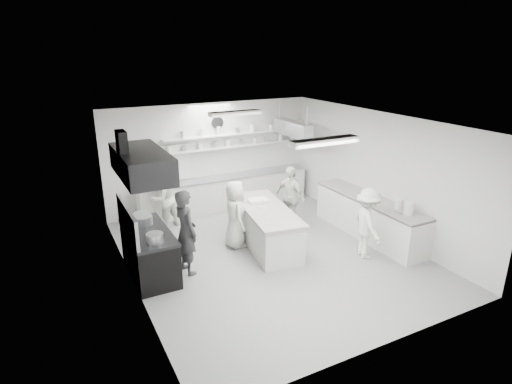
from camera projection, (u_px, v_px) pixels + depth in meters
name	position (u px, v px, depth m)	size (l,w,h in m)	color
floor	(270.00, 255.00, 9.57)	(6.00, 7.00, 0.02)	gray
ceiling	(272.00, 121.00, 8.59)	(6.00, 7.00, 0.02)	white
wall_back	(211.00, 156.00, 12.03)	(6.00, 0.04, 3.00)	silver
wall_front	(389.00, 261.00, 6.14)	(6.00, 0.04, 3.00)	silver
wall_left	(129.00, 216.00, 7.78)	(0.04, 7.00, 3.00)	silver
wall_right	(378.00, 174.00, 10.38)	(0.04, 7.00, 3.00)	silver
stove	(150.00, 254.00, 8.63)	(0.80, 1.80, 0.90)	black
exhaust_hood	(141.00, 163.00, 8.02)	(0.85, 2.00, 0.50)	black
back_counter	(226.00, 192.00, 12.24)	(5.00, 0.60, 0.92)	silver
shelf_lower	(235.00, 146.00, 12.14)	(4.20, 0.26, 0.04)	silver
shelf_upper	(235.00, 134.00, 12.02)	(4.20, 0.26, 0.04)	silver
pass_through_window	(167.00, 164.00, 11.46)	(1.30, 0.04, 1.00)	black
wall_clock	(217.00, 122.00, 11.77)	(0.32, 0.32, 0.05)	white
right_counter	(369.00, 218.00, 10.39)	(0.74, 3.30, 0.94)	silver
pot_rack	(292.00, 129.00, 11.71)	(0.30, 1.60, 0.40)	#AFB2B7
light_fixture_front	(324.00, 141.00, 7.10)	(1.30, 0.25, 0.10)	silver
light_fixture_rear	(235.00, 113.00, 10.13)	(1.30, 0.25, 0.10)	silver
prep_island	(266.00, 228.00, 9.85)	(0.90, 2.43, 0.89)	silver
stove_pot	(143.00, 221.00, 8.75)	(0.39, 0.39, 0.24)	#AFB2B7
cook_stove	(186.00, 232.00, 8.56)	(0.65, 0.43, 1.79)	#323234
cook_back	(163.00, 198.00, 10.76)	(0.78, 0.61, 1.60)	silver
cook_island_left	(235.00, 214.00, 9.74)	(0.78, 0.50, 1.59)	silver
cook_island_right	(290.00, 197.00, 10.79)	(0.95, 0.40, 1.63)	silver
cook_right	(368.00, 223.00, 9.23)	(1.03, 0.59, 1.60)	silver
bowl_island_a	(247.00, 202.00, 10.16)	(0.27, 0.27, 0.07)	#AFB2B7
bowl_island_b	(261.00, 208.00, 9.77)	(0.20, 0.20, 0.06)	silver
bowl_right	(399.00, 211.00, 9.45)	(0.27, 0.27, 0.07)	silver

